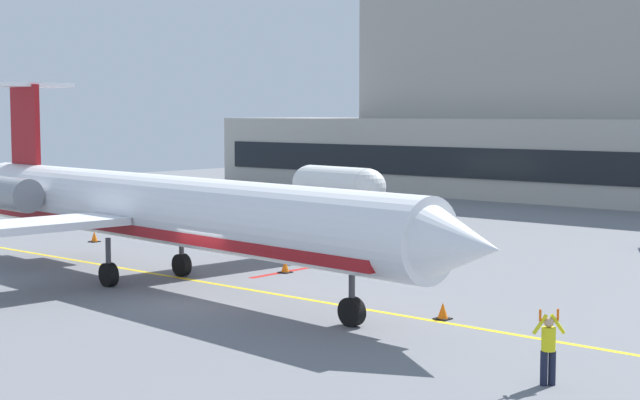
# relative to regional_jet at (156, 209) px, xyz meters

# --- Properties ---
(ground) EXTENTS (120.00, 120.00, 0.11)m
(ground) POSITION_rel_regional_jet_xyz_m (4.18, -1.40, -2.92)
(ground) COLOR slate
(terminal_building) EXTENTS (74.04, 13.26, 16.61)m
(terminal_building) POSITION_rel_regional_jet_xyz_m (-1.43, 45.80, 3.61)
(terminal_building) COLOR #ADA89E
(terminal_building) RESTS_ON ground
(regional_jet) EXTENTS (31.15, 25.32, 7.90)m
(regional_jet) POSITION_rel_regional_jet_xyz_m (0.00, 0.00, 0.00)
(regional_jet) COLOR white
(regional_jet) RESTS_ON ground
(fuel_tank) EXTENTS (8.24, 3.16, 2.88)m
(fuel_tank) POSITION_rel_regional_jet_xyz_m (-13.81, 27.22, -1.28)
(fuel_tank) COLOR white
(fuel_tank) RESTS_ON ground
(marshaller) EXTENTS (0.61, 0.68, 1.85)m
(marshaller) POSITION_rel_regional_jet_xyz_m (17.98, -2.81, -1.94)
(marshaller) COLOR #191E33
(marshaller) RESTS_ON ground
(safety_cone_alpha) EXTENTS (0.47, 0.47, 0.55)m
(safety_cone_alpha) POSITION_rel_regional_jet_xyz_m (-11.84, 5.64, -2.62)
(safety_cone_alpha) COLOR orange
(safety_cone_alpha) RESTS_ON ground
(safety_cone_bravo) EXTENTS (0.47, 0.47, 0.55)m
(safety_cone_bravo) POSITION_rel_regional_jet_xyz_m (1.71, 7.97, -2.62)
(safety_cone_bravo) COLOR orange
(safety_cone_bravo) RESTS_ON ground
(safety_cone_charlie) EXTENTS (0.47, 0.47, 0.55)m
(safety_cone_charlie) POSITION_rel_regional_jet_xyz_m (1.97, 5.06, -2.62)
(safety_cone_charlie) COLOR orange
(safety_cone_charlie) RESTS_ON ground
(safety_cone_delta) EXTENTS (0.47, 0.47, 0.55)m
(safety_cone_delta) POSITION_rel_regional_jet_xyz_m (11.89, 1.78, -2.62)
(safety_cone_delta) COLOR orange
(safety_cone_delta) RESTS_ON ground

